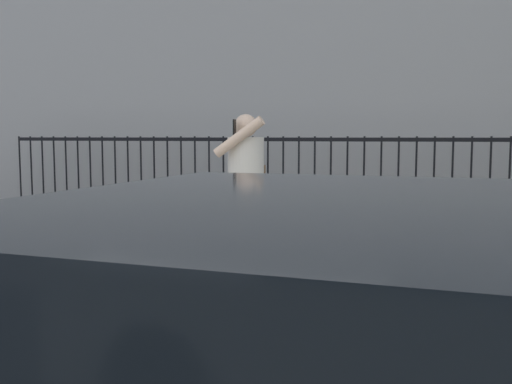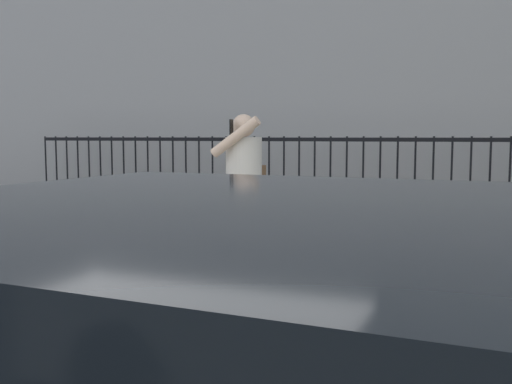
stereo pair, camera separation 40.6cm
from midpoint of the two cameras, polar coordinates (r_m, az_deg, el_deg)
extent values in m
cube|color=#9E9B93|center=(5.65, 3.02, -10.15)|extent=(28.00, 4.40, 0.15)
cube|color=black|center=(9.02, 10.97, 5.06)|extent=(12.00, 0.04, 0.06)
cylinder|color=black|center=(11.82, -18.92, 1.30)|extent=(0.03, 0.03, 1.60)
cylinder|color=black|center=(11.65, -17.98, 1.27)|extent=(0.03, 0.03, 1.60)
cylinder|color=black|center=(11.49, -17.01, 1.24)|extent=(0.03, 0.03, 1.60)
cylinder|color=black|center=(11.33, -16.01, 1.21)|extent=(0.03, 0.03, 1.60)
cylinder|color=black|center=(11.17, -14.99, 1.18)|extent=(0.03, 0.03, 1.60)
cylinder|color=black|center=(11.02, -13.93, 1.15)|extent=(0.03, 0.03, 1.60)
cylinder|color=black|center=(10.87, -12.85, 1.12)|extent=(0.03, 0.03, 1.60)
cylinder|color=black|center=(10.72, -11.74, 1.08)|extent=(0.03, 0.03, 1.60)
cylinder|color=black|center=(10.58, -10.59, 1.05)|extent=(0.03, 0.03, 1.60)
cylinder|color=black|center=(10.45, -9.42, 1.01)|extent=(0.03, 0.03, 1.60)
cylinder|color=black|center=(10.31, -8.22, 0.97)|extent=(0.03, 0.03, 1.60)
cylinder|color=black|center=(10.19, -6.98, 0.93)|extent=(0.03, 0.03, 1.60)
cylinder|color=black|center=(10.06, -5.72, 0.89)|extent=(0.03, 0.03, 1.60)
cylinder|color=black|center=(9.94, -4.42, 0.85)|extent=(0.03, 0.03, 1.60)
cylinder|color=black|center=(9.83, -3.09, 0.80)|extent=(0.03, 0.03, 1.60)
cylinder|color=black|center=(9.72, -1.74, 0.76)|extent=(0.03, 0.03, 1.60)
cylinder|color=black|center=(9.62, -0.35, 0.71)|extent=(0.03, 0.03, 1.60)
cylinder|color=black|center=(9.53, 1.07, 0.66)|extent=(0.03, 0.03, 1.60)
cylinder|color=black|center=(9.44, 2.51, 0.61)|extent=(0.03, 0.03, 1.60)
cylinder|color=black|center=(9.35, 3.98, 0.56)|extent=(0.03, 0.03, 1.60)
cylinder|color=black|center=(9.28, 5.47, 0.51)|extent=(0.03, 0.03, 1.60)
cylinder|color=black|center=(9.20, 6.99, 0.45)|extent=(0.03, 0.03, 1.60)
cylinder|color=black|center=(9.14, 8.54, 0.40)|extent=(0.03, 0.03, 1.60)
cylinder|color=black|center=(9.08, 10.10, 0.34)|extent=(0.03, 0.03, 1.60)
cylinder|color=black|center=(9.03, 11.68, 0.28)|extent=(0.03, 0.03, 1.60)
cylinder|color=black|center=(8.99, 13.28, 0.23)|extent=(0.03, 0.03, 1.60)
cylinder|color=black|center=(8.95, 14.89, 0.17)|extent=(0.03, 0.03, 1.60)
cylinder|color=black|center=(8.92, 16.52, 0.11)|extent=(0.03, 0.03, 1.60)
cylinder|color=black|center=(8.90, 18.15, 0.05)|extent=(0.03, 0.03, 1.60)
cylinder|color=black|center=(8.88, 19.79, -0.01)|extent=(0.03, 0.03, 1.60)
cylinder|color=black|center=(8.87, 21.44, -0.07)|extent=(0.03, 0.03, 1.60)
cylinder|color=black|center=(8.87, 23.09, -0.13)|extent=(0.03, 0.03, 1.60)
cylinder|color=black|center=(8.88, 24.73, -0.19)|extent=(0.03, 0.03, 1.60)
cube|color=black|center=(1.37, 14.79, -12.57)|extent=(2.03, 1.64, 0.55)
cylinder|color=beige|center=(5.44, 0.56, -5.87)|extent=(0.15, 0.15, 0.75)
cylinder|color=beige|center=(5.63, 1.26, -5.50)|extent=(0.15, 0.15, 0.75)
cylinder|color=silver|center=(5.44, 0.93, 1.77)|extent=(0.35, 0.35, 0.69)
sphere|color=beige|center=(5.43, 0.93, 6.52)|extent=(0.21, 0.21, 0.21)
cylinder|color=beige|center=(5.24, 0.20, 5.41)|extent=(0.48, 0.11, 0.37)
cylinder|color=beige|center=(5.63, 1.61, 1.68)|extent=(0.09, 0.09, 0.52)
cube|color=black|center=(5.31, -0.23, 6.33)|extent=(0.01, 0.07, 0.15)
cube|color=brown|center=(5.69, 1.80, 0.90)|extent=(0.17, 0.29, 0.34)
camera|label=1|loc=(0.20, -87.97, 0.19)|focal=40.87mm
camera|label=2|loc=(0.20, 92.03, -0.19)|focal=40.87mm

